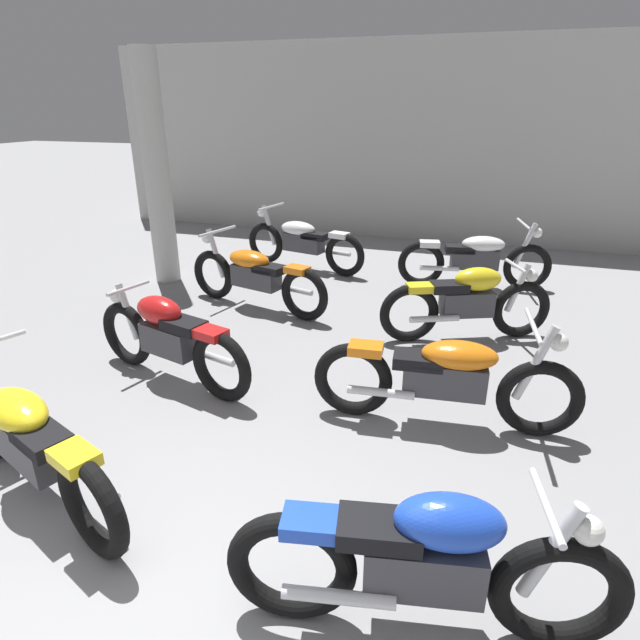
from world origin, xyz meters
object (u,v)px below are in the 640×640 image
support_pillar (156,172)px  motorcycle_right_row_1 (446,377)px  motorcycle_right_row_2 (468,301)px  motorcycle_left_row_0 (29,440)px  motorcycle_left_row_1 (169,337)px  motorcycle_left_row_2 (255,275)px  motorcycle_right_row_0 (425,561)px  motorcycle_left_row_3 (303,241)px  motorcycle_right_row_3 (476,258)px

support_pillar → motorcycle_right_row_1: 5.26m
motorcycle_right_row_1 → motorcycle_right_row_2: (0.06, 1.84, 0.01)m
motorcycle_left_row_0 → motorcycle_left_row_1: motorcycle_left_row_0 is taller
motorcycle_left_row_2 → motorcycle_right_row_0: motorcycle_left_row_2 is taller
motorcycle_left_row_2 → motorcycle_left_row_3: size_ratio=0.99×
motorcycle_left_row_3 → motorcycle_right_row_2: motorcycle_left_row_3 is taller
support_pillar → motorcycle_left_row_2: 2.22m
support_pillar → motorcycle_left_row_3: 2.41m
motorcycle_left_row_3 → motorcycle_right_row_2: 3.36m
motorcycle_left_row_0 → motorcycle_right_row_2: motorcycle_left_row_0 is taller
motorcycle_right_row_0 → motorcycle_right_row_1: 1.93m
motorcycle_left_row_2 → motorcycle_right_row_2: motorcycle_left_row_2 is taller
motorcycle_right_row_3 → motorcycle_left_row_1: bearing=-125.0°
support_pillar → motorcycle_left_row_0: bearing=-67.3°
motorcycle_left_row_1 → motorcycle_right_row_3: size_ratio=0.90×
motorcycle_left_row_1 → motorcycle_right_row_2: (2.64, 1.87, 0.00)m
motorcycle_left_row_0 → motorcycle_left_row_2: same height
support_pillar → motorcycle_right_row_3: support_pillar is taller
motorcycle_left_row_2 → motorcycle_left_row_1: bearing=-89.1°
motorcycle_right_row_1 → support_pillar: bearing=148.6°
motorcycle_left_row_0 → motorcycle_right_row_0: (2.62, -0.20, 0.01)m
support_pillar → motorcycle_right_row_1: bearing=-31.4°
motorcycle_right_row_1 → motorcycle_right_row_2: motorcycle_right_row_1 is taller
motorcycle_left_row_0 → motorcycle_right_row_3: same height
support_pillar → motorcycle_left_row_3: (1.76, 1.18, -1.15)m
motorcycle_right_row_1 → motorcycle_left_row_0: bearing=-145.7°
motorcycle_left_row_3 → motorcycle_right_row_3: (2.68, -0.13, 0.00)m
motorcycle_left_row_2 → motorcycle_right_row_3: 3.18m
motorcycle_right_row_1 → motorcycle_left_row_3: bearing=124.1°
motorcycle_left_row_2 → motorcycle_right_row_2: (2.67, -0.16, 0.01)m
motorcycle_right_row_1 → motorcycle_right_row_3: same height
motorcycle_left_row_2 → motorcycle_right_row_2: bearing=-3.5°
support_pillar → motorcycle_right_row_3: size_ratio=1.49×
support_pillar → motorcycle_right_row_0: 6.51m
motorcycle_left_row_1 → motorcycle_right_row_0: same height
motorcycle_left_row_1 → motorcycle_right_row_0: 3.26m
motorcycle_left_row_2 → motorcycle_left_row_3: same height
support_pillar → motorcycle_right_row_0: support_pillar is taller
motorcycle_right_row_1 → motorcycle_right_row_3: (0.06, 3.73, 0.00)m
motorcycle_right_row_1 → motorcycle_left_row_1: bearing=-179.2°
motorcycle_left_row_0 → motorcycle_right_row_3: bearing=64.5°
motorcycle_right_row_2 → motorcycle_left_row_1: bearing=-144.6°
motorcycle_left_row_2 → support_pillar: bearing=159.1°
motorcycle_left_row_2 → motorcycle_right_row_1: (2.60, -2.00, 0.00)m
motorcycle_left_row_2 → motorcycle_right_row_3: bearing=33.0°
motorcycle_left_row_2 → motorcycle_right_row_2: size_ratio=1.15×
motorcycle_left_row_0 → motorcycle_right_row_1: same height
motorcycle_left_row_0 → motorcycle_right_row_3: (2.60, 5.46, 0.00)m
motorcycle_right_row_3 → motorcycle_left_row_0: bearing=-115.5°
motorcycle_left_row_1 → motorcycle_left_row_2: bearing=90.9°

